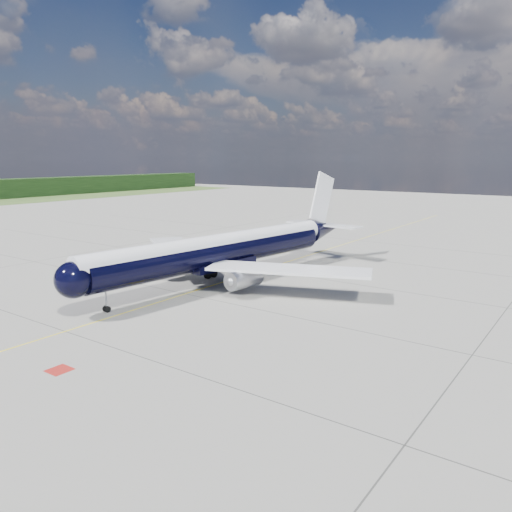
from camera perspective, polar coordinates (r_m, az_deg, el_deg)
name	(u,v)px	position (r m, az deg, el deg)	size (l,w,h in m)	color
ground	(283,263)	(71.28, 3.06, -0.85)	(320.00, 320.00, 0.00)	gray
taxiway_centerline	(263,270)	(67.21, 0.76, -1.57)	(0.16, 160.00, 0.01)	yellow
red_marking	(59,370)	(38.90, -21.55, -12.02)	(1.60, 1.60, 0.01)	maroon
main_airliner	(226,250)	(59.83, -3.46, 0.74)	(36.49, 44.68, 12.91)	black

